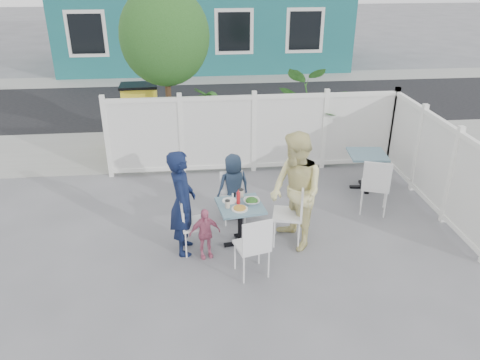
{
  "coord_description": "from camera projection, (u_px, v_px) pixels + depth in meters",
  "views": [
    {
      "loc": [
        -1.09,
        -6.43,
        4.02
      ],
      "look_at": [
        -0.42,
        0.05,
        0.91
      ],
      "focal_mm": 35.0,
      "sensor_mm": 36.0,
      "label": 1
    }
  ],
  "objects": [
    {
      "name": "woman",
      "position": [
        296.0,
        192.0,
        6.87
      ],
      "size": [
        0.92,
        1.05,
        1.81
      ],
      "primitive_type": "imported",
      "rotation": [
        0.0,
        0.0,
        -1.26
      ],
      "color": "#E1CF48",
      "rests_on": "ground"
    },
    {
      "name": "chair_near",
      "position": [
        254.0,
        243.0,
        6.28
      ],
      "size": [
        0.52,
        0.51,
        0.94
      ],
      "rotation": [
        0.0,
        0.0,
        0.26
      ],
      "color": "white",
      "rests_on": "ground"
    },
    {
      "name": "chair_spare",
      "position": [
        376.0,
        183.0,
        7.87
      ],
      "size": [
        0.58,
        0.57,
        1.0
      ],
      "rotation": [
        0.0,
        0.0,
        -0.36
      ],
      "color": "white",
      "rests_on": "ground"
    },
    {
      "name": "coffee_cup_a",
      "position": [
        228.0,
        204.0,
        6.85
      ],
      "size": [
        0.07,
        0.07,
        0.11
      ],
      "primitive_type": "cylinder",
      "color": "beige",
      "rests_on": "main_table"
    },
    {
      "name": "salad_bowl",
      "position": [
        252.0,
        201.0,
        6.98
      ],
      "size": [
        0.24,
        0.24,
        0.06
      ],
      "primitive_type": "imported",
      "color": "white",
      "rests_on": "main_table"
    },
    {
      "name": "potted_shrub_b",
      "position": [
        314.0,
        118.0,
        10.05
      ],
      "size": [
        1.97,
        1.83,
        1.81
      ],
      "primitive_type": "imported",
      "rotation": [
        0.0,
        0.0,
        2.84
      ],
      "color": "#1F4C18",
      "rests_on": "ground"
    },
    {
      "name": "tree",
      "position": [
        165.0,
        37.0,
        9.3
      ],
      "size": [
        1.8,
        1.62,
        3.59
      ],
      "color": "#382316",
      "rests_on": "ground"
    },
    {
      "name": "utility_cabinet",
      "position": [
        141.0,
        118.0,
        10.68
      ],
      "size": [
        0.78,
        0.57,
        1.42
      ],
      "primitive_type": "cube",
      "rotation": [
        0.0,
        0.0,
        0.03
      ],
      "color": "yellow",
      "rests_on": "ground"
    },
    {
      "name": "main_table",
      "position": [
        240.0,
        214.0,
        7.02
      ],
      "size": [
        0.75,
        0.75,
        0.69
      ],
      "rotation": [
        0.0,
        0.0,
        0.15
      ],
      "color": "#3D6277",
      "rests_on": "ground"
    },
    {
      "name": "pepper_shaker",
      "position": [
        235.0,
        195.0,
        7.18
      ],
      "size": [
        0.03,
        0.03,
        0.06
      ],
      "primitive_type": "cylinder",
      "color": "black",
      "rests_on": "main_table"
    },
    {
      "name": "far_sidewalk",
      "position": [
        222.0,
        79.0,
        17.12
      ],
      "size": [
        24.0,
        1.6,
        0.01
      ],
      "primitive_type": "cube",
      "color": "gray",
      "rests_on": "ground"
    },
    {
      "name": "ketchup_bottle",
      "position": [
        238.0,
        198.0,
        6.95
      ],
      "size": [
        0.06,
        0.06,
        0.18
      ],
      "primitive_type": "cylinder",
      "color": "red",
      "rests_on": "main_table"
    },
    {
      "name": "spare_table",
      "position": [
        367.0,
        161.0,
        8.78
      ],
      "size": [
        0.74,
        0.74,
        0.72
      ],
      "rotation": [
        0.0,
        0.0,
        -0.1
      ],
      "color": "#3D6277",
      "rests_on": "ground"
    },
    {
      "name": "boy",
      "position": [
        234.0,
        186.0,
        7.82
      ],
      "size": [
        0.62,
        0.49,
        1.12
      ],
      "primitive_type": "imported",
      "rotation": [
        0.0,
        0.0,
        3.41
      ],
      "color": "#24354D",
      "rests_on": "ground"
    },
    {
      "name": "man",
      "position": [
        182.0,
        203.0,
        6.77
      ],
      "size": [
        0.39,
        0.59,
        1.62
      ],
      "primitive_type": "imported",
      "rotation": [
        0.0,
        0.0,
        1.56
      ],
      "color": "#0F1839",
      "rests_on": "ground"
    },
    {
      "name": "street",
      "position": [
        229.0,
        102.0,
        14.34
      ],
      "size": [
        24.0,
        5.0,
        0.01
      ],
      "primitive_type": "cube",
      "color": "black",
      "rests_on": "ground"
    },
    {
      "name": "plate_side",
      "position": [
        229.0,
        201.0,
        7.05
      ],
      "size": [
        0.22,
        0.22,
        0.02
      ],
      "primitive_type": "cylinder",
      "color": "white",
      "rests_on": "main_table"
    },
    {
      "name": "salt_shaker",
      "position": [
        233.0,
        195.0,
        7.15
      ],
      "size": [
        0.03,
        0.03,
        0.07
      ],
      "primitive_type": "cylinder",
      "color": "white",
      "rests_on": "main_table"
    },
    {
      "name": "coffee_cup_b",
      "position": [
        241.0,
        193.0,
        7.15
      ],
      "size": [
        0.08,
        0.08,
        0.12
      ],
      "primitive_type": "cylinder",
      "color": "beige",
      "rests_on": "main_table"
    },
    {
      "name": "chair_back",
      "position": [
        232.0,
        193.0,
        7.76
      ],
      "size": [
        0.42,
        0.41,
        0.84
      ],
      "rotation": [
        0.0,
        0.0,
        3.25
      ],
      "color": "white",
      "rests_on": "ground"
    },
    {
      "name": "chair_left",
      "position": [
        188.0,
        219.0,
        6.87
      ],
      "size": [
        0.49,
        0.5,
        0.92
      ],
      "rotation": [
        0.0,
        0.0,
        -1.35
      ],
      "color": "white",
      "rests_on": "ground"
    },
    {
      "name": "chair_right",
      "position": [
        294.0,
        209.0,
        7.05
      ],
      "size": [
        0.53,
        0.55,
        1.01
      ],
      "rotation": [
        0.0,
        0.0,
        1.33
      ],
      "color": "white",
      "rests_on": "ground"
    },
    {
      "name": "toddler",
      "position": [
        205.0,
        233.0,
        6.79
      ],
      "size": [
        0.5,
        0.29,
        0.79
      ],
      "primitive_type": "imported",
      "rotation": [
        0.0,
        0.0,
        0.23
      ],
      "color": "#D76E91",
      "rests_on": "ground"
    },
    {
      "name": "near_sidewalk",
      "position": [
        241.0,
        146.0,
        11.02
      ],
      "size": [
        24.0,
        2.6,
        0.01
      ],
      "primitive_type": "cube",
      "color": "gray",
      "rests_on": "ground"
    },
    {
      "name": "potted_shrub_a",
      "position": [
        213.0,
        124.0,
        9.98
      ],
      "size": [
        1.23,
        1.23,
        1.59
      ],
      "primitive_type": "imported",
      "rotation": [
        0.0,
        0.0,
        2.14
      ],
      "color": "#1F4C18",
      "rests_on": "ground"
    },
    {
      "name": "fence_right",
      "position": [
        433.0,
        164.0,
        8.09
      ],
      "size": [
        0.08,
        3.66,
        1.6
      ],
      "rotation": [
        0.0,
        0.0,
        1.57
      ],
      "color": "white",
      "rests_on": "ground"
    },
    {
      "name": "plate_main",
      "position": [
        240.0,
        209.0,
        6.82
      ],
      "size": [
        0.24,
        0.24,
        0.02
      ],
      "primitive_type": "cylinder",
      "color": "white",
      "rests_on": "main_table"
    },
    {
      "name": "fence_back",
      "position": [
        254.0,
        135.0,
        9.43
      ],
      "size": [
        5.86,
        0.08,
        1.6
      ],
      "color": "white",
      "rests_on": "ground"
    },
    {
      "name": "ground",
      "position": [
        266.0,
        231.0,
        7.61
      ],
      "size": [
        80.0,
        80.0,
        0.0
      ],
      "primitive_type": "plane",
      "color": "slate"
    }
  ]
}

